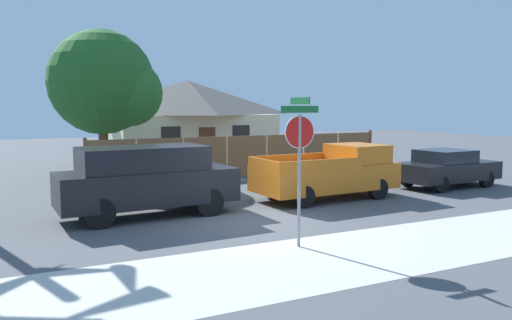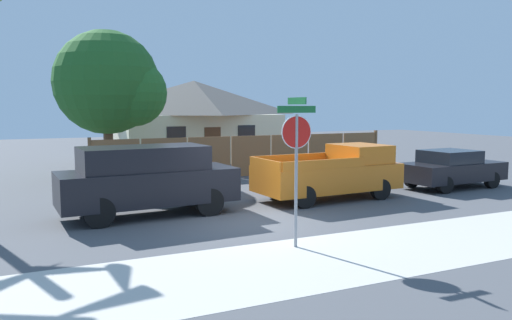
% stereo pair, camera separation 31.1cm
% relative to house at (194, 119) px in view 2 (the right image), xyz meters
% --- Properties ---
extents(ground_plane, '(80.00, 80.00, 0.00)m').
position_rel_house_xyz_m(ground_plane, '(-3.59, -15.73, -2.36)').
color(ground_plane, '#4C4F54').
extents(sidewalk_strip, '(36.00, 3.20, 0.01)m').
position_rel_house_xyz_m(sidewalk_strip, '(-3.59, -19.33, -2.36)').
color(sidewalk_strip, beige).
rests_on(sidewalk_strip, ground).
extents(wooden_fence, '(13.87, 0.12, 1.89)m').
position_rel_house_xyz_m(wooden_fence, '(0.18, -7.56, -1.46)').
color(wooden_fence, brown).
rests_on(wooden_fence, ground).
extents(house, '(9.36, 6.54, 4.55)m').
position_rel_house_xyz_m(house, '(0.00, 0.00, 0.00)').
color(house, beige).
rests_on(house, ground).
extents(oak_tree, '(4.60, 4.38, 6.29)m').
position_rel_house_xyz_m(oak_tree, '(-5.50, -5.85, 1.63)').
color(oak_tree, brown).
rests_on(oak_tree, ground).
extents(red_suv, '(4.98, 2.11, 1.98)m').
position_rel_house_xyz_m(red_suv, '(-5.88, -13.81, -1.29)').
color(red_suv, black).
rests_on(red_suv, ground).
extents(orange_pickup, '(4.95, 2.27, 1.78)m').
position_rel_house_xyz_m(orange_pickup, '(0.33, -13.79, -1.50)').
color(orange_pickup, orange).
rests_on(orange_pickup, ground).
extents(parked_sedan, '(4.17, 2.02, 1.44)m').
position_rel_house_xyz_m(parked_sedan, '(5.70, -13.81, -1.62)').
color(parked_sedan, black).
rests_on(parked_sedan, ground).
extents(stop_sign, '(0.92, 0.82, 3.28)m').
position_rel_house_xyz_m(stop_sign, '(-3.64, -18.32, -0.13)').
color(stop_sign, gray).
rests_on(stop_sign, ground).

